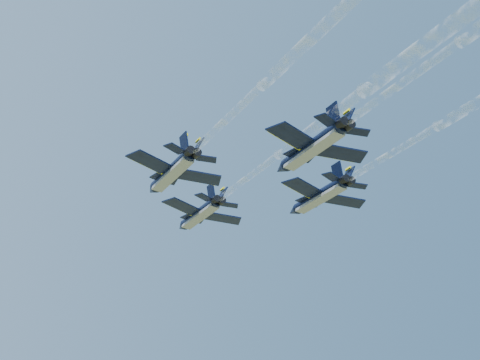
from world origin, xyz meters
TOP-DOWN VIEW (x-y plane):
  - jet_lead at (2.00, 14.09)m, footprint 11.23×15.12m
  - jet_left at (-10.76, 1.82)m, footprint 11.23×15.12m
  - jet_right at (9.18, -2.09)m, footprint 11.23×15.12m
  - jet_slot at (-3.54, -13.91)m, footprint 11.23×15.12m
  - smoke_trail_lead at (-9.64, -35.08)m, footprint 17.06×66.12m

SIDE VIEW (x-z plane):
  - jet_lead at x=2.00m, z-range 101.66..105.22m
  - jet_left at x=-10.76m, z-range 101.66..105.22m
  - jet_right at x=9.18m, z-range 101.66..105.22m
  - jet_slot at x=-3.54m, z-range 101.66..105.22m
  - smoke_trail_lead at x=-9.64m, z-range 102.41..104.53m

